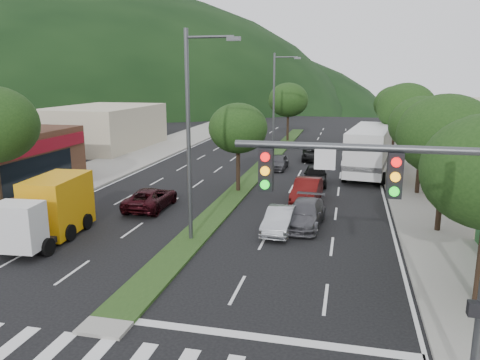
% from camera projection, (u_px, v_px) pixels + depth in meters
% --- Properties ---
extents(ground, '(160.00, 160.00, 0.00)m').
position_uv_depth(ground, '(112.00, 322.00, 15.42)').
color(ground, black).
rests_on(ground, ground).
extents(sidewalk_right, '(5.00, 90.00, 0.15)m').
position_uv_depth(sidewalk_right, '(415.00, 178.00, 36.36)').
color(sidewalk_right, gray).
rests_on(sidewalk_right, ground).
extents(sidewalk_left, '(6.00, 90.00, 0.15)m').
position_uv_depth(sidewalk_left, '(116.00, 164.00, 42.04)').
color(sidewalk_left, gray).
rests_on(sidewalk_left, ground).
extents(median, '(1.60, 56.00, 0.12)m').
position_uv_depth(median, '(264.00, 165.00, 42.00)').
color(median, '#1A3312').
rests_on(median, ground).
extents(crosswalk, '(19.00, 2.20, 0.01)m').
position_uv_depth(crosswalk, '(78.00, 356.00, 13.52)').
color(crosswalk, silver).
rests_on(crosswalk, ground).
extents(traffic_signal, '(6.12, 0.40, 7.00)m').
position_uv_depth(traffic_signal, '(419.00, 220.00, 10.92)').
color(traffic_signal, '#47494C').
rests_on(traffic_signal, ground).
extents(bldg_left_far, '(9.00, 14.00, 4.60)m').
position_uv_depth(bldg_left_far, '(104.00, 127.00, 51.44)').
color(bldg_left_far, '#C0B398').
rests_on(bldg_left_far, ground).
extents(bldg_right_far, '(10.00, 16.00, 5.20)m').
position_uv_depth(bldg_right_far, '(461.00, 124.00, 52.29)').
color(bldg_right_far, '#C0B398').
rests_on(bldg_right_far, ground).
extents(hill_far, '(176.00, 132.00, 82.00)m').
position_uv_depth(hill_far, '(47.00, 102.00, 137.71)').
color(hill_far, black).
rests_on(hill_far, ground).
extents(tree_r_b, '(4.80, 4.80, 6.94)m').
position_uv_depth(tree_r_b, '(446.00, 136.00, 23.03)').
color(tree_r_b, black).
rests_on(tree_r_b, sidewalk_right).
extents(tree_r_c, '(4.40, 4.40, 6.48)m').
position_uv_depth(tree_r_c, '(423.00, 125.00, 30.69)').
color(tree_r_c, black).
rests_on(tree_r_c, sidewalk_right).
extents(tree_r_d, '(5.00, 5.00, 7.17)m').
position_uv_depth(tree_r_d, '(406.00, 108.00, 40.09)').
color(tree_r_d, black).
rests_on(tree_r_d, sidewalk_right).
extents(tree_r_e, '(4.60, 4.60, 6.71)m').
position_uv_depth(tree_r_e, '(396.00, 104.00, 49.65)').
color(tree_r_e, black).
rests_on(tree_r_e, sidewalk_right).
extents(tree_med_near, '(4.00, 4.00, 6.02)m').
position_uv_depth(tree_med_near, '(238.00, 128.00, 31.54)').
color(tree_med_near, black).
rests_on(tree_med_near, median).
extents(tree_med_far, '(4.80, 4.80, 6.94)m').
position_uv_depth(tree_med_far, '(288.00, 100.00, 56.10)').
color(tree_med_far, black).
rests_on(tree_med_far, median).
extents(streetlight_near, '(2.60, 0.25, 10.00)m').
position_uv_depth(streetlight_near, '(192.00, 127.00, 21.74)').
color(streetlight_near, '#47494C').
rests_on(streetlight_near, ground).
extents(streetlight_mid, '(2.60, 0.25, 10.00)m').
position_uv_depth(streetlight_mid, '(276.00, 100.00, 45.48)').
color(streetlight_mid, '#47494C').
rests_on(streetlight_mid, ground).
extents(sedan_silver, '(1.51, 3.92, 1.27)m').
position_uv_depth(sedan_silver, '(280.00, 220.00, 24.11)').
color(sedan_silver, '#AEB1B6').
rests_on(sedan_silver, ground).
extents(suv_maroon, '(2.22, 4.68, 1.29)m').
position_uv_depth(suv_maroon, '(151.00, 198.00, 28.36)').
color(suv_maroon, black).
rests_on(suv_maroon, ground).
extents(car_queue_a, '(1.91, 4.25, 1.42)m').
position_uv_depth(car_queue_a, '(315.00, 175.00, 34.62)').
color(car_queue_a, black).
rests_on(car_queue_a, ground).
extents(car_queue_b, '(2.21, 4.79, 1.36)m').
position_uv_depth(car_queue_b, '(304.00, 214.00, 25.09)').
color(car_queue_b, '#4D4C51').
rests_on(car_queue_b, ground).
extents(car_queue_c, '(1.81, 4.54, 1.47)m').
position_uv_depth(car_queue_c, '(307.00, 190.00, 29.90)').
color(car_queue_c, '#510E0D').
rests_on(car_queue_c, ground).
extents(car_queue_d, '(2.37, 4.61, 1.25)m').
position_uv_depth(car_queue_d, '(313.00, 154.00, 44.34)').
color(car_queue_d, black).
rests_on(car_queue_d, ground).
extents(car_queue_e, '(1.55, 3.72, 1.26)m').
position_uv_depth(car_queue_e, '(278.00, 162.00, 40.17)').
color(car_queue_e, '#48484C').
rests_on(car_queue_e, ground).
extents(box_truck, '(2.78, 6.18, 2.97)m').
position_uv_depth(box_truck, '(51.00, 211.00, 23.07)').
color(box_truck, silver).
rests_on(box_truck, ground).
extents(motorhome, '(4.32, 10.29, 3.83)m').
position_uv_depth(motorhome, '(370.00, 150.00, 37.77)').
color(motorhome, silver).
rests_on(motorhome, ground).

